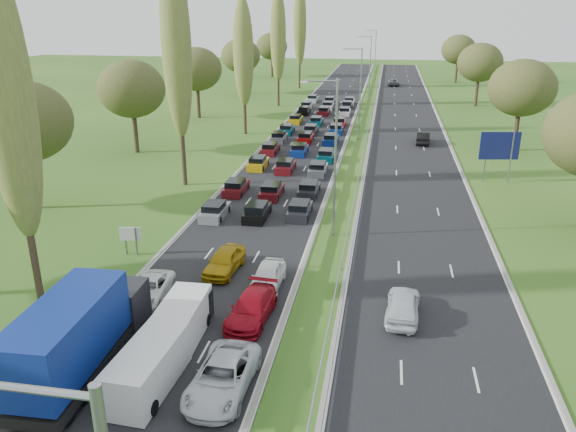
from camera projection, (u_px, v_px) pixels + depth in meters
The scene contains 22 objects.
ground at pixel (359, 136), 77.96m from camera, with size 260.00×260.00×0.00m, color #27551A.
near_carriageway at pixel (313, 131), 81.36m from camera, with size 10.50×215.00×0.04m, color black.
far_carriageway at pixel (408, 134), 79.18m from camera, with size 10.50×215.00×0.04m, color black.
central_reservation at pixel (360, 129), 80.08m from camera, with size 2.36×215.00×0.32m.
lamp_columns at pixel (360, 95), 74.04m from camera, with size 0.18×140.18×12.00m.
poplar_row at pixel (220, 48), 65.33m from camera, with size 2.80×127.80×22.44m.
woodland_left at pixel (119, 93), 63.53m from camera, with size 8.00×166.00×11.10m.
woodland_right at pixel (539, 98), 59.83m from camera, with size 8.00×153.00×11.10m.
traffic_queue_fill at pixel (308, 135), 76.57m from camera, with size 9.09×68.10×0.80m.
near_car_2 at pixel (149, 289), 33.96m from camera, with size 2.15×4.66×1.30m, color white.
near_car_8 at pixel (224, 261), 37.46m from camera, with size 1.84×4.58×1.56m, color #AB830B.
near_car_10 at pixel (222, 377), 25.65m from camera, with size 2.53×5.48×1.52m, color silver.
near_car_11 at pixel (251, 308), 31.62m from camera, with size 2.07×5.09×1.48m, color maroon.
near_car_12 at pixel (268, 276), 35.33m from camera, with size 1.80×4.47×1.52m, color white.
far_car_0 at pixel (403, 305), 31.87m from camera, with size 1.86×4.62×1.58m, color silver.
far_car_1 at pixel (423, 138), 73.44m from camera, with size 1.65×4.74×1.56m, color black.
far_car_2 at pixel (394, 82), 129.73m from camera, with size 2.58×5.59×1.55m, color slate.
blue_lorry at pixel (79, 333), 26.55m from camera, with size 2.75×9.91×4.19m.
white_van_front at pixel (150, 365), 25.95m from camera, with size 2.09×5.33×2.14m.
white_van_rear at pixel (182, 320), 29.77m from camera, with size 2.05×5.23×2.10m.
info_sign at pixel (130, 237), 39.90m from camera, with size 1.50×0.34×2.10m.
direction_sign at pixel (500, 148), 55.98m from camera, with size 3.96×0.79×5.20m.
Camera 1 is at (8.02, 2.46, 16.57)m, focal length 35.00 mm.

